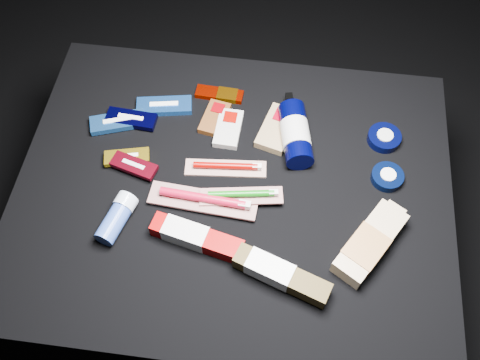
# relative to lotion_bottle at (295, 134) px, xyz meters

# --- Properties ---
(ground) EXTENTS (3.00, 3.00, 0.00)m
(ground) POSITION_rel_lotion_bottle_xyz_m (-0.13, -0.14, -0.43)
(ground) COLOR black
(ground) RESTS_ON ground
(cloth_table) EXTENTS (0.98, 0.78, 0.40)m
(cloth_table) POSITION_rel_lotion_bottle_xyz_m (-0.13, -0.14, -0.23)
(cloth_table) COLOR black
(cloth_table) RESTS_ON ground
(luna_bar_0) EXTENTS (0.14, 0.07, 0.02)m
(luna_bar_0) POSITION_rel_lotion_bottle_xyz_m (-0.33, 0.06, -0.02)
(luna_bar_0) COLOR blue
(luna_bar_0) RESTS_ON cloth_table
(luna_bar_1) EXTENTS (0.14, 0.09, 0.02)m
(luna_bar_1) POSITION_rel_lotion_bottle_xyz_m (-0.43, -0.00, -0.02)
(luna_bar_1) COLOR #2663B5
(luna_bar_1) RESTS_ON cloth_table
(luna_bar_2) EXTENTS (0.12, 0.05, 0.02)m
(luna_bar_2) POSITION_rel_lotion_bottle_xyz_m (-0.40, 0.01, -0.02)
(luna_bar_2) COLOR black
(luna_bar_2) RESTS_ON cloth_table
(luna_bar_3) EXTENTS (0.11, 0.06, 0.01)m
(luna_bar_3) POSITION_rel_lotion_bottle_xyz_m (-0.38, -0.10, -0.02)
(luna_bar_3) COLOR #B28F16
(luna_bar_3) RESTS_ON cloth_table
(luna_bar_4) EXTENTS (0.11, 0.07, 0.01)m
(luna_bar_4) POSITION_rel_lotion_bottle_xyz_m (-0.36, -0.12, -0.02)
(luna_bar_4) COLOR maroon
(luna_bar_4) RESTS_ON cloth_table
(clif_bar_0) EXTENTS (0.07, 0.11, 0.02)m
(clif_bar_0) POSITION_rel_lotion_bottle_xyz_m (-0.20, 0.04, -0.02)
(clif_bar_0) COLOR #542D11
(clif_bar_0) RESTS_ON cloth_table
(clif_bar_1) EXTENTS (0.06, 0.11, 0.02)m
(clif_bar_1) POSITION_rel_lotion_bottle_xyz_m (-0.16, 0.02, -0.02)
(clif_bar_1) COLOR #B6B7AF
(clif_bar_1) RESTS_ON cloth_table
(clif_bar_2) EXTENTS (0.10, 0.14, 0.02)m
(clif_bar_2) POSITION_rel_lotion_bottle_xyz_m (-0.04, 0.03, -0.02)
(clif_bar_2) COLOR #8D724C
(clif_bar_2) RESTS_ON cloth_table
(power_bar) EXTENTS (0.12, 0.04, 0.01)m
(power_bar) POSITION_rel_lotion_bottle_xyz_m (-0.19, 0.12, -0.03)
(power_bar) COLOR #890F00
(power_bar) RESTS_ON cloth_table
(lotion_bottle) EXTENTS (0.10, 0.21, 0.07)m
(lotion_bottle) POSITION_rel_lotion_bottle_xyz_m (0.00, 0.00, 0.00)
(lotion_bottle) COLOR black
(lotion_bottle) RESTS_ON cloth_table
(cream_tin_upper) EXTENTS (0.08, 0.08, 0.02)m
(cream_tin_upper) POSITION_rel_lotion_bottle_xyz_m (0.21, 0.03, -0.02)
(cream_tin_upper) COLOR black
(cream_tin_upper) RESTS_ON cloth_table
(cream_tin_lower) EXTENTS (0.07, 0.07, 0.02)m
(cream_tin_lower) POSITION_rel_lotion_bottle_xyz_m (0.22, -0.08, -0.02)
(cream_tin_lower) COLOR black
(cream_tin_lower) RESTS_ON cloth_table
(bodywash_bottle) EXTENTS (0.16, 0.20, 0.04)m
(bodywash_bottle) POSITION_rel_lotion_bottle_xyz_m (0.17, -0.25, -0.01)
(bodywash_bottle) COLOR tan
(bodywash_bottle) RESTS_ON cloth_table
(deodorant_stick) EXTENTS (0.07, 0.12, 0.05)m
(deodorant_stick) POSITION_rel_lotion_bottle_xyz_m (-0.36, -0.26, -0.01)
(deodorant_stick) COLOR #2E4CA1
(deodorant_stick) RESTS_ON cloth_table
(toothbrush_pack_0) EXTENTS (0.19, 0.06, 0.02)m
(toothbrush_pack_0) POSITION_rel_lotion_bottle_xyz_m (-0.15, -0.10, -0.02)
(toothbrush_pack_0) COLOR silver
(toothbrush_pack_0) RESTS_ON cloth_table
(toothbrush_pack_1) EXTENTS (0.24, 0.07, 0.03)m
(toothbrush_pack_1) POSITION_rel_lotion_bottle_xyz_m (-0.18, -0.19, -0.02)
(toothbrush_pack_1) COLOR #A49C99
(toothbrush_pack_1) RESTS_ON cloth_table
(toothbrush_pack_2) EXTENTS (0.19, 0.07, 0.02)m
(toothbrush_pack_2) POSITION_rel_lotion_bottle_xyz_m (-0.10, -0.17, -0.01)
(toothbrush_pack_2) COLOR #B5AFAA
(toothbrush_pack_2) RESTS_ON cloth_table
(toothpaste_carton_red) EXTENTS (0.20, 0.09, 0.04)m
(toothpaste_carton_red) POSITION_rel_lotion_bottle_xyz_m (-0.19, -0.28, -0.01)
(toothpaste_carton_red) COLOR #8E0000
(toothpaste_carton_red) RESTS_ON cloth_table
(toothpaste_carton_green) EXTENTS (0.20, 0.11, 0.04)m
(toothpaste_carton_green) POSITION_rel_lotion_bottle_xyz_m (-0.01, -0.34, -0.01)
(toothpaste_carton_green) COLOR #3B2C0D
(toothpaste_carton_green) RESTS_ON cloth_table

